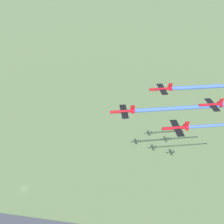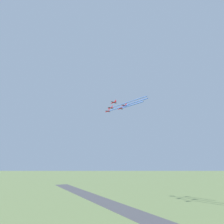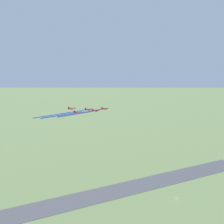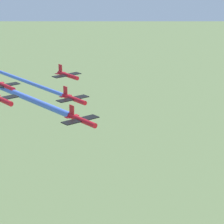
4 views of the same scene
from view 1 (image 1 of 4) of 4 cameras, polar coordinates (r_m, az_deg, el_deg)
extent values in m
plane|color=#6B7F4C|center=(189.79, -21.98, -18.00)|extent=(3000.00, 3000.00, 0.00)
cylinder|color=red|center=(69.17, 2.72, 0.13)|extent=(2.04, 7.91, 0.96)
cube|color=black|center=(69.24, 3.15, 0.16)|extent=(7.55, 3.09, 0.16)
cube|color=red|center=(68.94, 5.41, 1.09)|extent=(0.32, 1.40, 1.92)
cube|color=red|center=(69.65, 5.35, 0.29)|extent=(2.90, 1.34, 0.10)
cylinder|color=red|center=(66.70, 16.17, -4.03)|extent=(2.04, 7.91, 0.96)
cube|color=black|center=(66.88, 16.59, -4.00)|extent=(7.55, 3.09, 0.16)
cube|color=red|center=(67.15, 18.92, -3.03)|extent=(0.32, 1.40, 1.92)
cube|color=red|center=(67.89, 18.72, -3.80)|extent=(2.90, 1.34, 0.10)
cylinder|color=red|center=(77.87, 12.58, 5.86)|extent=(2.04, 7.91, 0.96)
cube|color=black|center=(78.03, 12.95, 5.87)|extent=(7.55, 3.09, 0.16)
cube|color=red|center=(78.30, 14.97, 6.67)|extent=(0.32, 1.40, 1.92)
cube|color=red|center=(78.89, 14.83, 5.92)|extent=(2.90, 1.34, 0.10)
cylinder|color=red|center=(77.93, 24.36, 1.74)|extent=(2.04, 7.91, 0.96)
cube|color=black|center=(78.18, 24.69, 1.76)|extent=(7.55, 3.09, 0.16)
cube|color=red|center=(78.93, 26.62, 2.55)|extent=(0.32, 1.40, 1.92)
cube|color=red|center=(79.54, 26.39, 1.84)|extent=(2.90, 1.34, 0.10)
cylinder|color=#4C72D8|center=(74.40, 18.23, 1.03)|extent=(5.72, 32.18, 1.22)
cylinder|color=#4C72D8|center=(85.87, 25.38, 6.09)|extent=(5.70, 31.66, 1.28)
camera|label=2|loc=(217.50, 87.72, -35.61)|focal=28.00mm
camera|label=3|loc=(225.77, 23.43, 36.54)|focal=28.00mm
camera|label=4|loc=(127.20, -40.81, 24.31)|focal=85.00mm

